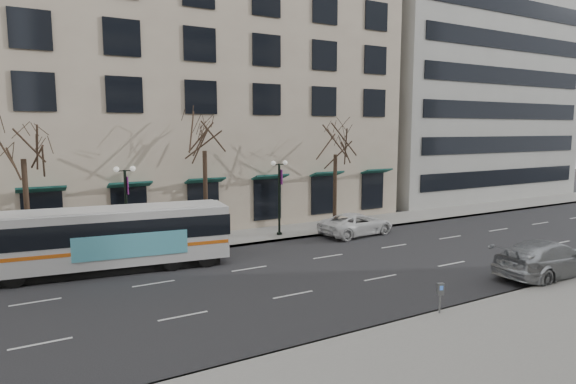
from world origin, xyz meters
TOP-DOWN VIEW (x-y plane):
  - ground at (0.00, 0.00)m, footprint 160.00×160.00m
  - sidewalk_far at (5.00, 9.00)m, footprint 80.00×4.00m
  - building_hotel at (-2.00, 21.00)m, footprint 40.00×20.00m
  - building_office at (32.00, 21.00)m, footprint 25.00×20.00m
  - tree_far_left at (-10.00, 8.80)m, footprint 3.60×3.60m
  - tree_far_mid at (0.00, 8.80)m, footprint 3.60×3.60m
  - tree_far_right at (10.00, 8.80)m, footprint 3.60×3.60m
  - lamp_post_left at (-4.99, 8.20)m, footprint 1.22×0.45m
  - lamp_post_right at (5.01, 8.20)m, footprint 1.22×0.45m
  - city_bus at (-6.35, 5.49)m, footprint 12.34×4.17m
  - silver_car at (12.40, -6.20)m, footprint 6.27×2.60m
  - white_pickup at (9.95, 6.10)m, footprint 5.75×3.09m
  - pay_station at (3.73, -7.30)m, footprint 0.30×0.25m

SIDE VIEW (x-z plane):
  - ground at x=0.00m, z-range 0.00..0.00m
  - sidewalk_far at x=5.00m, z-range 0.00..0.15m
  - white_pickup at x=9.95m, z-range 0.00..1.54m
  - silver_car at x=12.40m, z-range 0.00..1.81m
  - pay_station at x=3.73m, z-range 0.42..1.63m
  - city_bus at x=-6.35m, z-range 0.15..3.43m
  - lamp_post_left at x=-4.99m, z-range 0.34..5.55m
  - lamp_post_right at x=5.01m, z-range 0.34..5.55m
  - tree_far_right at x=10.00m, z-range 2.39..10.45m
  - tree_far_left at x=-10.00m, z-range 2.53..10.87m
  - tree_far_mid at x=0.00m, z-range 2.63..11.18m
  - building_hotel at x=-2.00m, z-range 0.00..24.00m
  - building_office at x=32.00m, z-range 0.00..35.00m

